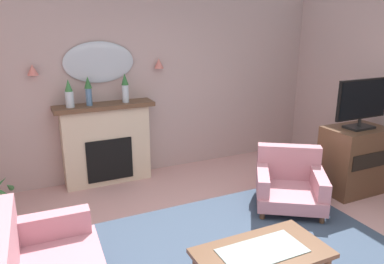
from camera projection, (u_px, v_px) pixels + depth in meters
name	position (u px, v px, depth m)	size (l,w,h in m)	color
wall_back	(151.00, 80.00, 5.54)	(6.47, 0.10, 2.82)	#B29993
patterned_rug	(239.00, 255.00, 3.73)	(3.20, 2.40, 0.01)	#38475B
fireplace	(107.00, 144.00, 5.28)	(1.36, 0.36, 1.16)	beige
mantel_vase_left	(69.00, 94.00, 4.85)	(0.11, 0.11, 0.37)	silver
mantel_vase_centre	(88.00, 89.00, 4.94)	(0.10, 0.10, 0.39)	#4C7093
mantel_vase_right	(125.00, 87.00, 5.15)	(0.10, 0.10, 0.40)	silver
wall_mirror	(99.00, 62.00, 5.08)	(0.96, 0.06, 0.56)	#B2BCC6
wall_sconce_left	(32.00, 70.00, 4.70)	(0.14, 0.14, 0.14)	#D17066
wall_sconce_right	(159.00, 63.00, 5.39)	(0.14, 0.14, 0.14)	#D17066
coffee_table	(262.00, 257.00, 3.07)	(1.10, 0.60, 0.45)	brown
armchair_beside_couch	(289.00, 182.00, 4.68)	(1.12, 1.12, 0.71)	#B77A84
tv_cabinet	(353.00, 160.00, 5.03)	(0.80, 0.57, 0.90)	brown
tv_flatscreen	(362.00, 102.00, 4.79)	(0.84, 0.24, 0.65)	black
potted_plant_small_fern	(2.00, 201.00, 4.36)	(0.28, 0.28, 0.52)	silver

